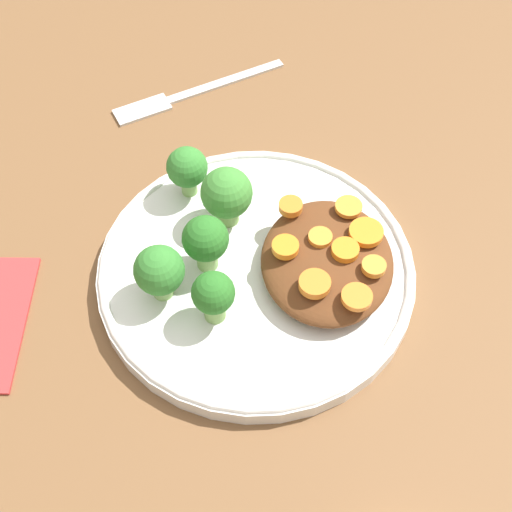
{
  "coord_description": "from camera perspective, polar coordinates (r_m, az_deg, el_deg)",
  "views": [
    {
      "loc": [
        0.33,
        0.02,
        0.5
      ],
      "look_at": [
        0.0,
        0.0,
        0.03
      ],
      "focal_mm": 50.0,
      "sensor_mm": 36.0,
      "label": 1
    }
  ],
  "objects": [
    {
      "name": "fork",
      "position": [
        0.75,
        -5.77,
        12.74
      ],
      "size": [
        0.11,
        0.17,
        0.01
      ],
      "rotation": [
        0.0,
        0.0,
        5.24
      ],
      "color": "silver",
      "rests_on": "ground_plane"
    },
    {
      "name": "carrot_slice_6",
      "position": [
        0.6,
        7.42,
        3.92
      ],
      "size": [
        0.02,
        0.02,
        0.0
      ],
      "primitive_type": "cylinder",
      "color": "orange",
      "rests_on": "stew_mound"
    },
    {
      "name": "carrot_slice_3",
      "position": [
        0.54,
        8.07,
        -3.27
      ],
      "size": [
        0.02,
        0.02,
        0.01
      ],
      "primitive_type": "cylinder",
      "color": "orange",
      "rests_on": "stew_mound"
    },
    {
      "name": "carrot_slice_4",
      "position": [
        0.58,
        8.8,
        1.88
      ],
      "size": [
        0.03,
        0.03,
        0.01
      ],
      "primitive_type": "cylinder",
      "color": "orange",
      "rests_on": "stew_mound"
    },
    {
      "name": "broccoli_floret_3",
      "position": [
        0.62,
        -5.53,
        6.97
      ],
      "size": [
        0.04,
        0.04,
        0.05
      ],
      "color": "#7FA85B",
      "rests_on": "plate"
    },
    {
      "name": "broccoli_floret_0",
      "position": [
        0.55,
        -7.74,
        -1.23
      ],
      "size": [
        0.04,
        0.04,
        0.05
      ],
      "color": "#7FA85B",
      "rests_on": "plate"
    },
    {
      "name": "carrot_slice_5",
      "position": [
        0.57,
        5.16,
        1.51
      ],
      "size": [
        0.02,
        0.02,
        0.0
      ],
      "primitive_type": "cylinder",
      "color": "orange",
      "rests_on": "stew_mound"
    },
    {
      "name": "plate",
      "position": [
        0.59,
        -0.0,
        -1.13
      ],
      "size": [
        0.26,
        0.26,
        0.02
      ],
      "color": "silver",
      "rests_on": "ground_plane"
    },
    {
      "name": "carrot_slice_2",
      "position": [
        0.57,
        2.38,
        1.04
      ],
      "size": [
        0.02,
        0.02,
        0.01
      ],
      "primitive_type": "cylinder",
      "color": "orange",
      "rests_on": "stew_mound"
    },
    {
      "name": "carrot_slice_1",
      "position": [
        0.59,
        2.79,
        3.99
      ],
      "size": [
        0.02,
        0.02,
        0.01
      ],
      "primitive_type": "cylinder",
      "color": "orange",
      "rests_on": "stew_mound"
    },
    {
      "name": "ground_plane",
      "position": [
        0.6,
        -0.0,
        -1.68
      ],
      "size": [
        4.0,
        4.0,
        0.0
      ],
      "primitive_type": "plane",
      "color": "brown"
    },
    {
      "name": "carrot_slice_8",
      "position": [
        0.55,
        4.72,
        -2.23
      ],
      "size": [
        0.02,
        0.02,
        0.01
      ],
      "primitive_type": "cylinder",
      "color": "orange",
      "rests_on": "stew_mound"
    },
    {
      "name": "broccoli_floret_4",
      "position": [
        0.54,
        -3.43,
        -3.14
      ],
      "size": [
        0.03,
        0.03,
        0.05
      ],
      "color": "#759E51",
      "rests_on": "plate"
    },
    {
      "name": "broccoli_floret_2",
      "position": [
        0.57,
        -4.02,
        1.54
      ],
      "size": [
        0.04,
        0.04,
        0.05
      ],
      "color": "#7FA85B",
      "rests_on": "plate"
    },
    {
      "name": "carrot_slice_7",
      "position": [
        0.56,
        9.4,
        -0.83
      ],
      "size": [
        0.02,
        0.02,
        0.01
      ],
      "primitive_type": "cylinder",
      "color": "orange",
      "rests_on": "stew_mound"
    },
    {
      "name": "carrot_slice_0",
      "position": [
        0.57,
        7.15,
        0.22
      ],
      "size": [
        0.02,
        0.02,
        0.01
      ],
      "primitive_type": "cylinder",
      "color": "orange",
      "rests_on": "stew_mound"
    },
    {
      "name": "broccoli_floret_1",
      "position": [
        0.59,
        -2.36,
        4.93
      ],
      "size": [
        0.04,
        0.04,
        0.06
      ],
      "color": "#759E51",
      "rests_on": "plate"
    },
    {
      "name": "stew_mound",
      "position": [
        0.58,
        5.7,
        -0.32
      ],
      "size": [
        0.13,
        0.11,
        0.03
      ],
      "primitive_type": "ellipsoid",
      "color": "#5B3319",
      "rests_on": "plate"
    }
  ]
}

